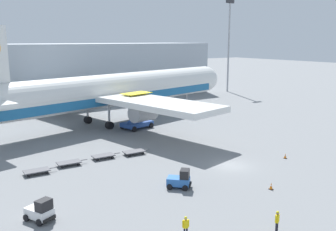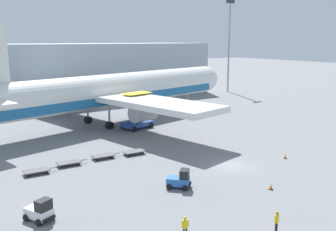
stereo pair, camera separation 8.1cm
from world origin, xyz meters
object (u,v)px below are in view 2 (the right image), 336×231
at_px(baggage_tug_mid, 180,180).
at_px(baggage_dolly_lead, 37,171).
at_px(baggage_dolly_second, 69,162).
at_px(traffic_cone_far, 285,156).
at_px(light_mast, 229,40).
at_px(airplane_main, 113,91).
at_px(ground_crew_near, 185,225).
at_px(baggage_dolly_trail, 134,152).
at_px(traffic_cone_near, 271,186).
at_px(ground_crew_far, 277,220).
at_px(baggage_dolly_third, 103,156).
at_px(baggage_tug_foreground, 40,211).
at_px(scissor_lift_loader, 137,115).

distance_m(baggage_tug_mid, baggage_dolly_lead, 16.68).
xyz_separation_m(baggage_dolly_second, traffic_cone_far, (23.92, -13.14, -0.07)).
relative_size(light_mast, traffic_cone_far, 39.67).
relative_size(airplane_main, traffic_cone_far, 87.62).
xyz_separation_m(light_mast, ground_crew_near, (-60.58, -58.93, -13.81)).
height_order(light_mast, baggage_dolly_trail, light_mast).
height_order(airplane_main, ground_crew_near, airplane_main).
distance_m(baggage_dolly_second, traffic_cone_far, 27.29).
distance_m(baggage_dolly_trail, ground_crew_near, 22.22).
bearing_deg(traffic_cone_near, ground_crew_far, -137.25).
bearing_deg(ground_crew_far, baggage_dolly_third, -99.30).
xyz_separation_m(baggage_dolly_trail, traffic_cone_near, (5.61, -18.30, -0.03)).
height_order(baggage_dolly_second, traffic_cone_near, traffic_cone_near).
distance_m(baggage_dolly_lead, traffic_cone_near, 25.86).
relative_size(baggage_dolly_third, ground_crew_near, 2.06).
distance_m(airplane_main, ground_crew_far, 44.09).
relative_size(baggage_tug_foreground, baggage_tug_mid, 1.02).
bearing_deg(baggage_dolly_trail, ground_crew_far, -88.15).
distance_m(baggage_dolly_lead, ground_crew_near, 21.49).
xyz_separation_m(scissor_lift_loader, baggage_dolly_lead, (-20.62, -12.89, -1.90)).
bearing_deg(light_mast, baggage_tug_foreground, -144.20).
bearing_deg(scissor_lift_loader, ground_crew_near, -125.82).
distance_m(light_mast, baggage_dolly_lead, 77.56).
distance_m(baggage_tug_foreground, baggage_dolly_trail, 19.58).
height_order(baggage_dolly_trail, traffic_cone_far, traffic_cone_far).
relative_size(light_mast, baggage_dolly_second, 6.94).
bearing_deg(light_mast, scissor_lift_loader, -150.89).
bearing_deg(ground_crew_far, light_mast, -147.44).
xyz_separation_m(ground_crew_near, ground_crew_far, (6.44, -3.44, 0.03)).
bearing_deg(traffic_cone_far, baggage_dolly_trail, 140.43).
bearing_deg(airplane_main, baggage_tug_mid, -116.04).
bearing_deg(baggage_tug_mid, baggage_dolly_trail, 127.22).
bearing_deg(baggage_dolly_trail, ground_crew_near, -105.36).
height_order(baggage_tug_mid, traffic_cone_far, baggage_tug_mid).
bearing_deg(ground_crew_far, scissor_lift_loader, -119.80).
distance_m(scissor_lift_loader, baggage_tug_mid, 27.18).
relative_size(baggage_tug_mid, baggage_dolly_lead, 0.73).
bearing_deg(baggage_tug_foreground, baggage_dolly_trail, 102.72).
height_order(airplane_main, traffic_cone_far, airplane_main).
height_order(light_mast, baggage_dolly_third, light_mast).
height_order(baggage_tug_foreground, ground_crew_near, baggage_tug_foreground).
distance_m(baggage_dolly_trail, traffic_cone_near, 19.14).
distance_m(airplane_main, traffic_cone_near, 37.54).
relative_size(light_mast, baggage_dolly_trail, 6.94).
xyz_separation_m(traffic_cone_near, traffic_cone_far, (9.57, 5.75, -0.04)).
xyz_separation_m(baggage_dolly_third, traffic_cone_near, (9.74, -19.01, -0.03)).
relative_size(baggage_dolly_lead, ground_crew_far, 2.02).
relative_size(ground_crew_near, traffic_cone_far, 2.77).
xyz_separation_m(light_mast, ground_crew_far, (-54.14, -62.38, -13.79)).
height_order(airplane_main, baggage_dolly_second, airplane_main).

